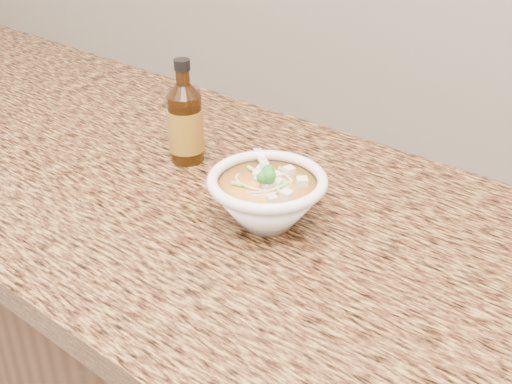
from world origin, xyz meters
The scene contains 3 objects.
counter_slab centered at (0.00, 1.68, 0.88)m, with size 4.00×0.68×0.04m, color olive.
soup_bowl centered at (-0.13, 1.65, 0.94)m, with size 0.17×0.17×0.09m.
hot_sauce_bottle centered at (-0.35, 1.72, 0.97)m, with size 0.07×0.07×0.17m.
Camera 1 is at (0.34, 1.05, 1.40)m, focal length 45.00 mm.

